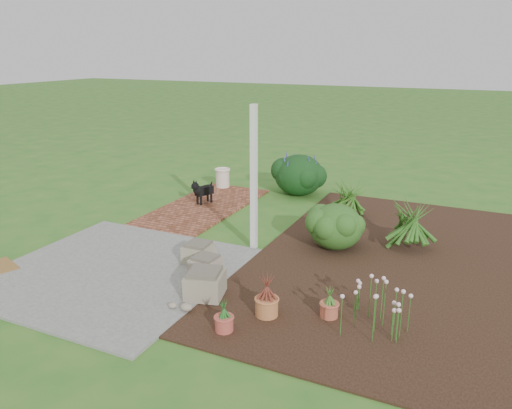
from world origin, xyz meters
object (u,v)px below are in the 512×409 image
at_px(black_dog, 202,190).
at_px(evergreen_shrub, 336,225).
at_px(stone_trough_near, 205,285).
at_px(cream_ceramic_urn, 223,178).

bearing_deg(black_dog, evergreen_shrub, 0.75).
xyz_separation_m(stone_trough_near, evergreen_shrub, (1.12, 2.54, 0.22)).
distance_m(black_dog, evergreen_shrub, 3.60).
bearing_deg(evergreen_shrub, cream_ceramic_urn, 144.47).
height_order(stone_trough_near, black_dog, black_dog).
height_order(cream_ceramic_urn, evergreen_shrub, evergreen_shrub).
bearing_deg(stone_trough_near, black_dog, 121.48).
xyz_separation_m(black_dog, cream_ceramic_urn, (-0.28, 1.44, -0.09)).
distance_m(stone_trough_near, cream_ceramic_urn, 5.77).
bearing_deg(stone_trough_near, evergreen_shrub, 66.30).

